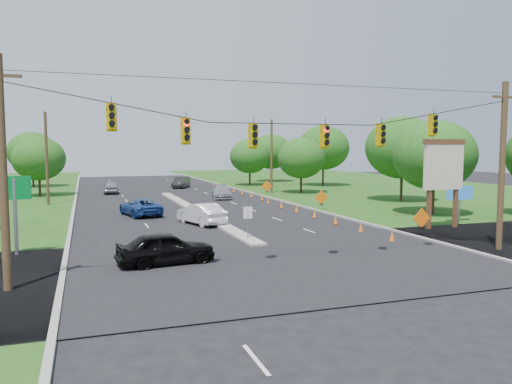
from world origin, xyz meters
name	(u,v)px	position (x,y,z in m)	size (l,w,h in m)	color
ground	(286,263)	(0.00, 0.00, 0.00)	(160.00, 160.00, 0.00)	black
grass_right	(477,201)	(30.00, 20.00, 0.00)	(40.00, 160.00, 0.06)	#1E4714
cross_street	(286,263)	(0.00, 0.00, 0.00)	(160.00, 14.00, 0.02)	black
curb_left	(75,204)	(-10.10, 30.00, 0.00)	(0.25, 110.00, 0.16)	gray
curb_right	(267,198)	(10.10, 30.00, 0.00)	(0.25, 110.00, 0.16)	gray
median	(195,211)	(0.00, 21.00, 0.00)	(1.00, 34.00, 0.18)	gray
median_sign	(248,217)	(0.00, 6.00, 1.46)	(0.55, 0.06, 2.05)	gray
signal_span	(294,160)	(-0.05, -1.00, 4.97)	(25.60, 0.32, 9.00)	#422D1C
utility_pole_far_left	(47,159)	(-12.50, 30.00, 4.50)	(0.28, 0.28, 9.00)	#422D1C
utility_pole_far_right	(272,157)	(12.50, 35.00, 4.50)	(0.28, 0.28, 9.00)	#422D1C
pylon_sign	(445,170)	(14.31, 6.20, 4.00)	(5.90, 2.30, 6.12)	#59331E
cone_0	(392,236)	(7.98, 3.00, 0.35)	(0.32, 0.32, 0.70)	orange
cone_1	(361,227)	(7.98, 6.50, 0.35)	(0.32, 0.32, 0.70)	orange
cone_2	(336,220)	(7.98, 10.00, 0.35)	(0.32, 0.32, 0.70)	orange
cone_3	(314,214)	(7.98, 13.50, 0.35)	(0.32, 0.32, 0.70)	orange
cone_4	(297,209)	(7.98, 17.00, 0.35)	(0.32, 0.32, 0.70)	orange
cone_5	(281,204)	(7.98, 20.50, 0.35)	(0.32, 0.32, 0.70)	orange
cone_6	(268,201)	(7.98, 24.00, 0.35)	(0.32, 0.32, 0.70)	orange
cone_7	(262,197)	(8.58, 27.50, 0.35)	(0.32, 0.32, 0.70)	orange
cone_8	(251,194)	(8.58, 31.00, 0.35)	(0.32, 0.32, 0.70)	orange
cone_9	(242,192)	(8.58, 34.50, 0.35)	(0.32, 0.32, 0.70)	orange
cone_10	(234,190)	(8.58, 38.00, 0.35)	(0.32, 0.32, 0.70)	orange
cone_11	(226,187)	(8.58, 41.50, 0.35)	(0.32, 0.32, 0.70)	orange
cone_12	(220,186)	(8.58, 45.00, 0.35)	(0.32, 0.32, 0.70)	orange
cone_13	(213,184)	(8.58, 48.50, 0.35)	(0.32, 0.32, 0.70)	orange
work_sign_0	(422,219)	(10.80, 4.00, 1.09)	(1.27, 0.58, 1.37)	black
work_sign_1	(321,198)	(10.80, 18.00, 1.09)	(1.27, 0.58, 1.37)	black
work_sign_2	(267,187)	(10.80, 32.00, 1.09)	(1.27, 0.58, 1.37)	black
tree_5	(39,159)	(-14.00, 40.00, 4.34)	(5.88, 5.88, 6.86)	black
tree_6	(32,152)	(-16.00, 55.00, 4.96)	(6.72, 6.72, 7.84)	black
tree_7	(434,155)	(18.00, 12.00, 4.96)	(6.72, 6.72, 7.84)	black
tree_8	(402,148)	(22.00, 22.00, 5.58)	(7.56, 7.56, 8.82)	black
tree_9	(301,158)	(16.00, 34.00, 4.34)	(5.88, 5.88, 6.86)	black
tree_10	(323,148)	(24.00, 44.00, 5.58)	(7.56, 7.56, 8.82)	black
tree_11	(271,152)	(20.00, 55.00, 4.96)	(6.72, 6.72, 7.84)	black
tree_12	(250,156)	(14.00, 48.00, 4.34)	(5.88, 5.88, 6.86)	black
black_sedan	(166,248)	(-5.55, 1.50, 0.79)	(1.86, 4.61, 1.57)	black
white_sedan	(201,214)	(-1.16, 13.35, 0.77)	(1.63, 4.67, 1.54)	silver
blue_pickup	(140,207)	(-4.85, 19.58, 0.71)	(2.35, 5.10, 1.42)	navy
silver_car_far	(221,192)	(5.12, 31.10, 0.72)	(2.03, 4.98, 1.45)	gray
silver_car_oncoming	(111,187)	(-6.04, 41.35, 0.75)	(1.78, 4.42, 1.51)	gray
dark_car_receding	(181,182)	(3.67, 47.34, 0.78)	(1.65, 4.74, 1.56)	black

